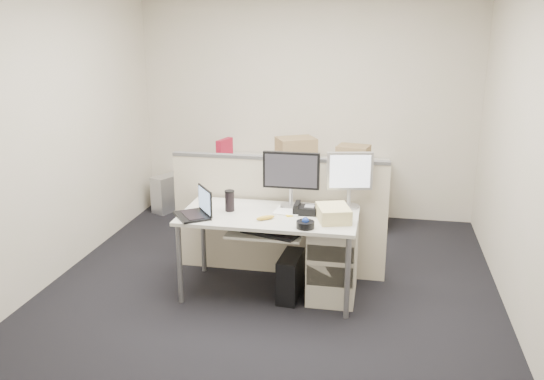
% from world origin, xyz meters
% --- Properties ---
extents(floor, '(4.00, 4.50, 0.01)m').
position_xyz_m(floor, '(0.00, 0.00, -0.01)').
color(floor, black).
rests_on(floor, ground).
extents(wall_back, '(4.00, 0.02, 2.70)m').
position_xyz_m(wall_back, '(0.00, 2.25, 1.35)').
color(wall_back, beige).
rests_on(wall_back, ground).
extents(wall_front, '(4.00, 0.02, 2.70)m').
position_xyz_m(wall_front, '(0.00, -2.25, 1.35)').
color(wall_front, beige).
rests_on(wall_front, ground).
extents(wall_left, '(0.02, 4.50, 2.70)m').
position_xyz_m(wall_left, '(-2.00, 0.00, 1.35)').
color(wall_left, beige).
rests_on(wall_left, ground).
extents(wall_right, '(0.02, 4.50, 2.70)m').
position_xyz_m(wall_right, '(2.00, 0.00, 1.35)').
color(wall_right, beige).
rests_on(wall_right, ground).
extents(desk, '(1.50, 0.75, 0.73)m').
position_xyz_m(desk, '(0.00, 0.00, 0.66)').
color(desk, silver).
rests_on(desk, floor).
extents(keyboard_tray, '(0.62, 0.32, 0.02)m').
position_xyz_m(keyboard_tray, '(0.00, -0.18, 0.62)').
color(keyboard_tray, silver).
rests_on(keyboard_tray, desk).
extents(drawer_pedestal, '(0.40, 0.55, 0.65)m').
position_xyz_m(drawer_pedestal, '(0.55, 0.05, 0.33)').
color(drawer_pedestal, beige).
rests_on(drawer_pedestal, floor).
extents(cubicle_partition, '(2.00, 0.06, 1.10)m').
position_xyz_m(cubicle_partition, '(0.00, 0.45, 0.55)').
color(cubicle_partition, beige).
rests_on(cubicle_partition, floor).
extents(back_counter, '(2.00, 0.60, 0.72)m').
position_xyz_m(back_counter, '(0.00, 1.93, 0.36)').
color(back_counter, beige).
rests_on(back_counter, floor).
extents(monitor_main, '(0.50, 0.19, 0.50)m').
position_xyz_m(monitor_main, '(0.15, 0.23, 0.98)').
color(monitor_main, black).
rests_on(monitor_main, desk).
extents(monitor_small, '(0.43, 0.28, 0.49)m').
position_xyz_m(monitor_small, '(0.65, 0.32, 0.97)').
color(monitor_small, '#B7B7BC').
rests_on(monitor_small, desk).
extents(laptop, '(0.38, 0.40, 0.24)m').
position_xyz_m(laptop, '(-0.62, -0.19, 0.85)').
color(laptop, black).
rests_on(laptop, desk).
extents(trackball, '(0.16, 0.16, 0.06)m').
position_xyz_m(trackball, '(0.35, -0.28, 0.76)').
color(trackball, black).
rests_on(trackball, desk).
extents(desk_phone, '(0.20, 0.16, 0.06)m').
position_xyz_m(desk_phone, '(0.30, 0.08, 0.76)').
color(desk_phone, black).
rests_on(desk_phone, desk).
extents(paper_stack, '(0.24, 0.30, 0.01)m').
position_xyz_m(paper_stack, '(0.15, 0.12, 0.74)').
color(paper_stack, white).
rests_on(paper_stack, desk).
extents(sticky_pad, '(0.10, 0.10, 0.01)m').
position_xyz_m(sticky_pad, '(0.18, 0.00, 0.74)').
color(sticky_pad, yellow).
rests_on(sticky_pad, desk).
extents(travel_mug, '(0.10, 0.10, 0.17)m').
position_xyz_m(travel_mug, '(-0.35, 0.02, 0.82)').
color(travel_mug, black).
rests_on(travel_mug, desk).
extents(banana, '(0.16, 0.13, 0.04)m').
position_xyz_m(banana, '(0.00, -0.15, 0.75)').
color(banana, yellow).
rests_on(banana, desk).
extents(cellphone, '(0.08, 0.11, 0.01)m').
position_xyz_m(cellphone, '(0.10, 0.20, 0.74)').
color(cellphone, black).
rests_on(cellphone, desk).
extents(manila_folders, '(0.33, 0.37, 0.12)m').
position_xyz_m(manila_folders, '(0.55, -0.05, 0.79)').
color(manila_folders, beige).
rests_on(manila_folders, desk).
extents(keyboard, '(0.50, 0.31, 0.03)m').
position_xyz_m(keyboard, '(0.05, -0.22, 0.64)').
color(keyboard, black).
rests_on(keyboard, keyboard_tray).
extents(pc_tower_desk, '(0.19, 0.42, 0.39)m').
position_xyz_m(pc_tower_desk, '(0.20, -0.05, 0.19)').
color(pc_tower_desk, black).
rests_on(pc_tower_desk, floor).
extents(pc_tower_spare_dark, '(0.30, 0.46, 0.40)m').
position_xyz_m(pc_tower_spare_dark, '(-1.05, 1.63, 0.20)').
color(pc_tower_spare_dark, black).
rests_on(pc_tower_spare_dark, floor).
extents(pc_tower_spare_silver, '(0.38, 0.53, 0.46)m').
position_xyz_m(pc_tower_spare_silver, '(-1.68, 2.03, 0.23)').
color(pc_tower_spare_silver, '#B7B7BC').
rests_on(pc_tower_spare_silver, floor).
extents(cardboard_box_left, '(0.52, 0.47, 0.31)m').
position_xyz_m(cardboard_box_left, '(-0.05, 1.81, 0.88)').
color(cardboard_box_left, tan).
rests_on(cardboard_box_left, back_counter).
extents(cardboard_box_right, '(0.39, 0.33, 0.25)m').
position_xyz_m(cardboard_box_right, '(0.60, 1.81, 0.84)').
color(cardboard_box_right, tan).
rests_on(cardboard_box_right, back_counter).
extents(red_binder, '(0.14, 0.29, 0.26)m').
position_xyz_m(red_binder, '(-0.90, 1.83, 0.85)').
color(red_binder, '#A2102A').
rests_on(red_binder, back_counter).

